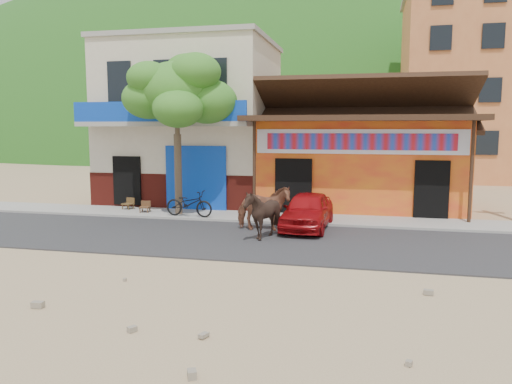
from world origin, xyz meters
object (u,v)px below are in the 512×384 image
Objects in this scene: tree at (177,134)px; cafe_chair_right at (145,202)px; cow_dark at (263,214)px; red_car at (307,210)px; scooter at (189,204)px; cow_tan at (264,208)px; cafe_chair_left at (128,199)px.

cafe_chair_right is (-1.40, 0.01, -2.60)m from tree.
tree is 4.01× the size of cow_dark.
red_car is 1.94× the size of scooter.
cow_dark is at bearing -123.32° from scooter.
tree reaches higher than cow_tan.
cow_dark reaches higher than cafe_chair_right.
tree reaches higher than cafe_chair_left.
tree reaches higher than scooter.
red_car reaches higher than cafe_chair_left.
cafe_chair_right is (-2.00, 0.51, -0.08)m from scooter.
cafe_chair_left is (-2.99, 1.06, -0.07)m from scooter.
cafe_chair_left is (-6.33, 3.77, -0.25)m from cow_dark.
cow_dark reaches higher than red_car.
cafe_chair_right is at bearing 179.61° from tree.
cow_dark is 2.17m from red_car.
cow_tan is 1.17× the size of cow_dark.
tree is 7.48× the size of cafe_chair_right.
cafe_chair_left is 1.04× the size of cafe_chair_right.
scooter reaches higher than cafe_chair_right.
cow_dark is at bearing -117.96° from red_car.
cafe_chair_left is at bearing -144.20° from cow_dark.
tree is 3.44× the size of cow_tan.
tree is 2.64m from scooter.
cafe_chair_left is at bearing 76.20° from scooter.
cow_dark is at bearing -40.22° from cafe_chair_right.
tree is at bearing 0.23° from cafe_chair_left.
cow_dark is (3.94, -3.21, -2.33)m from tree.
cow_tan is at bearing -151.40° from red_car.
cafe_chair_right is (-6.45, 1.35, -0.12)m from red_car.
cow_tan is 0.49× the size of red_car.
tree reaches higher than cafe_chair_right.
tree is at bearing 167.95° from red_car.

